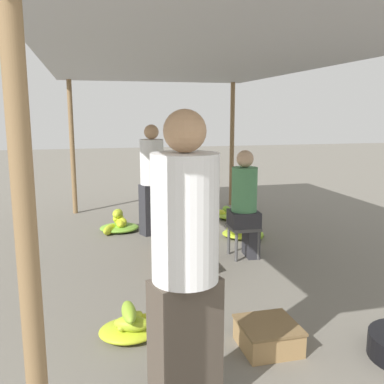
{
  "coord_description": "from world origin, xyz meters",
  "views": [
    {
      "loc": [
        -1.2,
        -1.27,
        1.71
      ],
      "look_at": [
        0.0,
        3.55,
        0.79
      ],
      "focal_mm": 40.0,
      "sensor_mm": 36.0,
      "label": 1
    }
  ],
  "objects_px": {
    "stool": "(243,232)",
    "crate_near": "(268,336)",
    "crate_mid": "(186,263)",
    "vendor_foreground": "(185,263)",
    "shopper_walking_mid": "(152,178)",
    "banana_pile_left_0": "(132,325)",
    "banana_pile_right_0": "(232,215)",
    "vendor_seated": "(245,203)",
    "banana_pile_left_1": "(119,225)",
    "banana_pile_right_1": "(245,233)",
    "crate_far": "(178,244)"
  },
  "relations": [
    {
      "from": "stool",
      "to": "banana_pile_left_0",
      "type": "distance_m",
      "value": 2.16
    },
    {
      "from": "stool",
      "to": "crate_near",
      "type": "bearing_deg",
      "value": -105.49
    },
    {
      "from": "banana_pile_left_0",
      "to": "banana_pile_right_0",
      "type": "bearing_deg",
      "value": 59.43
    },
    {
      "from": "crate_mid",
      "to": "banana_pile_right_0",
      "type": "bearing_deg",
      "value": 59.31
    },
    {
      "from": "stool",
      "to": "crate_near",
      "type": "distance_m",
      "value": 2.04
    },
    {
      "from": "stool",
      "to": "banana_pile_right_1",
      "type": "xyz_separation_m",
      "value": [
        0.31,
        0.76,
        -0.24
      ]
    },
    {
      "from": "shopper_walking_mid",
      "to": "crate_far",
      "type": "bearing_deg",
      "value": -79.34
    },
    {
      "from": "banana_pile_right_1",
      "to": "shopper_walking_mid",
      "type": "relative_size",
      "value": 0.37
    },
    {
      "from": "banana_pile_right_1",
      "to": "crate_near",
      "type": "height_order",
      "value": "banana_pile_right_1"
    },
    {
      "from": "banana_pile_left_0",
      "to": "crate_far",
      "type": "xyz_separation_m",
      "value": [
        0.77,
        1.89,
        0.02
      ]
    },
    {
      "from": "banana_pile_left_0",
      "to": "banana_pile_left_1",
      "type": "height_order",
      "value": "banana_pile_left_1"
    },
    {
      "from": "banana_pile_right_1",
      "to": "crate_far",
      "type": "height_order",
      "value": "crate_far"
    },
    {
      "from": "crate_mid",
      "to": "shopper_walking_mid",
      "type": "relative_size",
      "value": 0.28
    },
    {
      "from": "banana_pile_right_0",
      "to": "vendor_seated",
      "type": "bearing_deg",
      "value": -104.77
    },
    {
      "from": "crate_far",
      "to": "vendor_foreground",
      "type": "bearing_deg",
      "value": -101.27
    },
    {
      "from": "banana_pile_right_0",
      "to": "banana_pile_right_1",
      "type": "xyz_separation_m",
      "value": [
        -0.19,
        -1.07,
        0.0
      ]
    },
    {
      "from": "vendor_seated",
      "to": "crate_far",
      "type": "xyz_separation_m",
      "value": [
        -0.74,
        0.33,
        -0.56
      ]
    },
    {
      "from": "stool",
      "to": "shopper_walking_mid",
      "type": "distance_m",
      "value": 1.62
    },
    {
      "from": "banana_pile_right_0",
      "to": "crate_mid",
      "type": "distance_m",
      "value": 2.51
    },
    {
      "from": "crate_mid",
      "to": "vendor_foreground",
      "type": "bearing_deg",
      "value": -103.21
    },
    {
      "from": "banana_pile_left_1",
      "to": "banana_pile_right_1",
      "type": "height_order",
      "value": "banana_pile_left_1"
    },
    {
      "from": "crate_near",
      "to": "vendor_seated",
      "type": "bearing_deg",
      "value": 74.03
    },
    {
      "from": "vendor_seated",
      "to": "banana_pile_left_1",
      "type": "distance_m",
      "value": 2.12
    },
    {
      "from": "vendor_foreground",
      "to": "crate_near",
      "type": "distance_m",
      "value": 1.2
    },
    {
      "from": "vendor_foreground",
      "to": "shopper_walking_mid",
      "type": "distance_m",
      "value": 3.73
    },
    {
      "from": "shopper_walking_mid",
      "to": "vendor_foreground",
      "type": "bearing_deg",
      "value": -95.91
    },
    {
      "from": "banana_pile_right_0",
      "to": "crate_near",
      "type": "distance_m",
      "value": 3.92
    },
    {
      "from": "banana_pile_right_0",
      "to": "stool",
      "type": "bearing_deg",
      "value": -105.29
    },
    {
      "from": "banana_pile_left_1",
      "to": "banana_pile_right_0",
      "type": "bearing_deg",
      "value": 9.82
    },
    {
      "from": "banana_pile_right_1",
      "to": "crate_mid",
      "type": "relative_size",
      "value": 1.34
    },
    {
      "from": "vendor_seated",
      "to": "banana_pile_left_0",
      "type": "height_order",
      "value": "vendor_seated"
    },
    {
      "from": "vendor_foreground",
      "to": "shopper_walking_mid",
      "type": "relative_size",
      "value": 1.12
    },
    {
      "from": "banana_pile_left_1",
      "to": "banana_pile_right_1",
      "type": "distance_m",
      "value": 1.84
    },
    {
      "from": "vendor_seated",
      "to": "banana_pile_left_1",
      "type": "xyz_separation_m",
      "value": [
        -1.39,
        1.5,
        -0.57
      ]
    },
    {
      "from": "crate_mid",
      "to": "crate_far",
      "type": "distance_m",
      "value": 0.68
    },
    {
      "from": "banana_pile_left_1",
      "to": "crate_near",
      "type": "bearing_deg",
      "value": -76.57
    },
    {
      "from": "vendor_seated",
      "to": "banana_pile_left_0",
      "type": "xyz_separation_m",
      "value": [
        -1.51,
        -1.55,
        -0.57
      ]
    },
    {
      "from": "crate_near",
      "to": "shopper_walking_mid",
      "type": "relative_size",
      "value": 0.27
    },
    {
      "from": "banana_pile_right_0",
      "to": "crate_far",
      "type": "distance_m",
      "value": 1.93
    },
    {
      "from": "crate_mid",
      "to": "shopper_walking_mid",
      "type": "bearing_deg",
      "value": 94.06
    },
    {
      "from": "banana_pile_left_0",
      "to": "stool",
      "type": "bearing_deg",
      "value": 46.06
    },
    {
      "from": "crate_mid",
      "to": "crate_far",
      "type": "xyz_separation_m",
      "value": [
        0.06,
        0.67,
        0.0
      ]
    },
    {
      "from": "vendor_foreground",
      "to": "banana_pile_left_1",
      "type": "bearing_deg",
      "value": 91.24
    },
    {
      "from": "vendor_foreground",
      "to": "banana_pile_left_1",
      "type": "relative_size",
      "value": 3.05
    },
    {
      "from": "banana_pile_left_0",
      "to": "banana_pile_right_0",
      "type": "relative_size",
      "value": 1.04
    },
    {
      "from": "crate_far",
      "to": "stool",
      "type": "bearing_deg",
      "value": -24.79
    },
    {
      "from": "stool",
      "to": "crate_near",
      "type": "relative_size",
      "value": 0.92
    },
    {
      "from": "stool",
      "to": "banana_pile_right_0",
      "type": "distance_m",
      "value": 1.91
    },
    {
      "from": "banana_pile_right_1",
      "to": "crate_near",
      "type": "distance_m",
      "value": 2.84
    },
    {
      "from": "banana_pile_right_0",
      "to": "crate_mid",
      "type": "xyz_separation_m",
      "value": [
        -1.28,
        -2.16,
        0.04
      ]
    }
  ]
}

